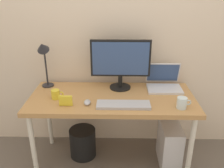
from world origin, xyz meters
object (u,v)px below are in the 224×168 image
(monitor, at_px, (120,61))
(mouse, at_px, (87,102))
(keyboard, at_px, (123,105))
(desk, at_px, (112,103))
(coffee_mug, at_px, (56,94))
(laptop, at_px, (164,82))
(photo_frame, at_px, (66,101))
(wastebasket, at_px, (83,142))
(glass_cup, at_px, (182,103))
(desk_lamp, at_px, (43,54))
(computer_tower, at_px, (169,144))

(monitor, distance_m, mouse, 0.50)
(keyboard, relative_size, mouse, 4.89)
(desk, bearing_deg, monitor, 68.45)
(keyboard, relative_size, coffee_mug, 4.08)
(laptop, relative_size, photo_frame, 2.91)
(wastebasket, bearing_deg, desk, -12.99)
(desk, distance_m, keyboard, 0.22)
(glass_cup, bearing_deg, desk_lamp, 162.00)
(desk_lamp, xyz_separation_m, keyboard, (0.73, -0.37, -0.32))
(photo_frame, height_order, wastebasket, photo_frame)
(photo_frame, distance_m, wastebasket, 0.66)
(desk_lamp, height_order, computer_tower, desk_lamp)
(monitor, distance_m, computer_tower, 0.92)
(mouse, height_order, coffee_mug, coffee_mug)
(computer_tower, bearing_deg, coffee_mug, -178.35)
(laptop, distance_m, photo_frame, 0.95)
(desk, distance_m, photo_frame, 0.43)
(keyboard, height_order, glass_cup, glass_cup)
(photo_frame, height_order, computer_tower, photo_frame)
(desk, height_order, computer_tower, desk)
(mouse, xyz_separation_m, computer_tower, (0.75, 0.13, -0.51))
(laptop, height_order, mouse, laptop)
(monitor, xyz_separation_m, laptop, (0.42, 0.02, -0.21))
(coffee_mug, bearing_deg, computer_tower, 1.65)
(monitor, height_order, mouse, monitor)
(desk_lamp, height_order, keyboard, desk_lamp)
(wastebasket, bearing_deg, monitor, 17.74)
(coffee_mug, distance_m, photo_frame, 0.18)
(desk, bearing_deg, wastebasket, 167.01)
(mouse, xyz_separation_m, coffee_mug, (-0.28, 0.10, 0.02))
(desk, height_order, glass_cup, glass_cup)
(glass_cup, bearing_deg, photo_frame, 179.07)
(monitor, relative_size, keyboard, 1.25)
(desk, height_order, wastebasket, desk)
(keyboard, bearing_deg, photo_frame, -179.15)
(glass_cup, bearing_deg, coffee_mug, 171.96)
(desk_lamp, xyz_separation_m, photo_frame, (0.26, -0.37, -0.28))
(glass_cup, relative_size, computer_tower, 0.27)
(keyboard, height_order, computer_tower, keyboard)
(laptop, bearing_deg, coffee_mug, -165.22)
(mouse, height_order, photo_frame, photo_frame)
(desk, xyz_separation_m, mouse, (-0.20, -0.15, 0.08))
(mouse, bearing_deg, photo_frame, -168.40)
(keyboard, xyz_separation_m, photo_frame, (-0.47, -0.01, 0.04))
(coffee_mug, height_order, photo_frame, photo_frame)
(keyboard, xyz_separation_m, wastebasket, (-0.39, 0.25, -0.57))
(monitor, relative_size, wastebasket, 1.83)
(mouse, distance_m, glass_cup, 0.77)
(glass_cup, bearing_deg, monitor, 141.78)
(laptop, distance_m, mouse, 0.78)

